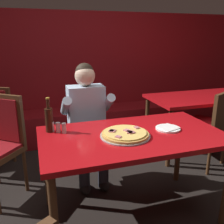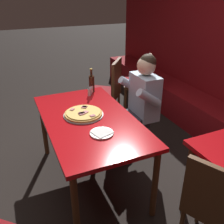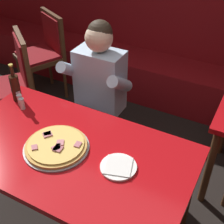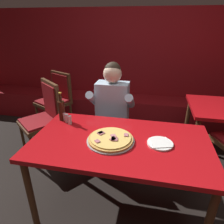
{
  "view_description": "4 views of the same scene",
  "coord_description": "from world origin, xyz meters",
  "px_view_note": "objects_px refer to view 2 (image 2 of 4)",
  "views": [
    {
      "loc": [
        -0.74,
        -1.75,
        1.53
      ],
      "look_at": [
        -0.15,
        0.08,
        0.95
      ],
      "focal_mm": 40.0,
      "sensor_mm": 36.0,
      "label": 1
    },
    {
      "loc": [
        2.07,
        -0.66,
        1.92
      ],
      "look_at": [
        0.03,
        0.24,
        0.8
      ],
      "focal_mm": 40.0,
      "sensor_mm": 36.0,
      "label": 2
    },
    {
      "loc": [
        0.87,
        -1.09,
        2.09
      ],
      "look_at": [
        0.11,
        0.34,
        0.87
      ],
      "focal_mm": 50.0,
      "sensor_mm": 36.0,
      "label": 3
    },
    {
      "loc": [
        0.22,
        -1.42,
        1.68
      ],
      "look_at": [
        -0.08,
        0.02,
        1.01
      ],
      "focal_mm": 32.0,
      "sensor_mm": 36.0,
      "label": 4
    }
  ],
  "objects_px": {
    "plate_white_paper": "(102,133)",
    "diner_seated_blue_shirt": "(138,103)",
    "dining_chair_near_left": "(219,203)",
    "dining_chair_far_left": "(142,80)",
    "shaker_black_pepper": "(92,89)",
    "dining_chair_side_aisle": "(109,88)",
    "main_dining_table": "(89,125)",
    "pizza": "(83,114)",
    "beer_bottle": "(92,83)",
    "shaker_oregano": "(89,93)",
    "shaker_parmesan": "(90,91)"
  },
  "relations": [
    {
      "from": "shaker_oregano",
      "to": "dining_chair_near_left",
      "type": "xyz_separation_m",
      "value": [
        1.74,
        0.34,
        -0.23
      ]
    },
    {
      "from": "shaker_oregano",
      "to": "dining_chair_near_left",
      "type": "height_order",
      "value": "dining_chair_near_left"
    },
    {
      "from": "diner_seated_blue_shirt",
      "to": "main_dining_table",
      "type": "bearing_deg",
      "value": -71.57
    },
    {
      "from": "plate_white_paper",
      "to": "shaker_black_pepper",
      "type": "xyz_separation_m",
      "value": [
        -0.95,
        0.25,
        0.03
      ]
    },
    {
      "from": "main_dining_table",
      "to": "shaker_black_pepper",
      "type": "distance_m",
      "value": 0.68
    },
    {
      "from": "plate_white_paper",
      "to": "dining_chair_near_left",
      "type": "relative_size",
      "value": 0.22
    },
    {
      "from": "shaker_parmesan",
      "to": "dining_chair_far_left",
      "type": "distance_m",
      "value": 1.34
    },
    {
      "from": "shaker_black_pepper",
      "to": "shaker_oregano",
      "type": "xyz_separation_m",
      "value": [
        0.09,
        -0.06,
        0.0
      ]
    },
    {
      "from": "plate_white_paper",
      "to": "shaker_oregano",
      "type": "xyz_separation_m",
      "value": [
        -0.86,
        0.18,
        0.03
      ]
    },
    {
      "from": "pizza",
      "to": "shaker_oregano",
      "type": "relative_size",
      "value": 4.66
    },
    {
      "from": "shaker_oregano",
      "to": "shaker_black_pepper",
      "type": "bearing_deg",
      "value": 144.85
    },
    {
      "from": "shaker_parmesan",
      "to": "dining_chair_side_aisle",
      "type": "bearing_deg",
      "value": 138.91
    },
    {
      "from": "beer_bottle",
      "to": "dining_chair_near_left",
      "type": "xyz_separation_m",
      "value": [
        1.85,
        0.27,
        -0.31
      ]
    },
    {
      "from": "beer_bottle",
      "to": "plate_white_paper",
      "type": "bearing_deg",
      "value": -14.75
    },
    {
      "from": "pizza",
      "to": "shaker_parmesan",
      "type": "height_order",
      "value": "shaker_parmesan"
    },
    {
      "from": "pizza",
      "to": "dining_chair_side_aisle",
      "type": "distance_m",
      "value": 1.27
    },
    {
      "from": "dining_chair_near_left",
      "to": "dining_chair_far_left",
      "type": "height_order",
      "value": "dining_chair_far_left"
    },
    {
      "from": "diner_seated_blue_shirt",
      "to": "dining_chair_side_aisle",
      "type": "relative_size",
      "value": 1.27
    },
    {
      "from": "main_dining_table",
      "to": "pizza",
      "type": "xyz_separation_m",
      "value": [
        -0.08,
        -0.03,
        0.1
      ]
    },
    {
      "from": "main_dining_table",
      "to": "shaker_parmesan",
      "type": "bearing_deg",
      "value": 159.01
    },
    {
      "from": "diner_seated_blue_shirt",
      "to": "dining_chair_side_aisle",
      "type": "distance_m",
      "value": 0.89
    },
    {
      "from": "diner_seated_blue_shirt",
      "to": "dining_chair_far_left",
      "type": "xyz_separation_m",
      "value": [
        -1.04,
        0.67,
        -0.13
      ]
    },
    {
      "from": "diner_seated_blue_shirt",
      "to": "pizza",
      "type": "bearing_deg",
      "value": -78.14
    },
    {
      "from": "beer_bottle",
      "to": "shaker_oregano",
      "type": "bearing_deg",
      "value": -33.35
    },
    {
      "from": "dining_chair_near_left",
      "to": "main_dining_table",
      "type": "bearing_deg",
      "value": -156.3
    },
    {
      "from": "pizza",
      "to": "dining_chair_near_left",
      "type": "height_order",
      "value": "dining_chair_near_left"
    },
    {
      "from": "main_dining_table",
      "to": "dining_chair_far_left",
      "type": "distance_m",
      "value": 1.85
    },
    {
      "from": "pizza",
      "to": "dining_chair_near_left",
      "type": "bearing_deg",
      "value": 23.47
    },
    {
      "from": "shaker_oregano",
      "to": "dining_chair_side_aisle",
      "type": "bearing_deg",
      "value": 139.38
    },
    {
      "from": "main_dining_table",
      "to": "dining_chair_far_left",
      "type": "bearing_deg",
      "value": 133.32
    },
    {
      "from": "plate_white_paper",
      "to": "diner_seated_blue_shirt",
      "type": "distance_m",
      "value": 0.87
    },
    {
      "from": "main_dining_table",
      "to": "shaker_oregano",
      "type": "bearing_deg",
      "value": 160.28
    },
    {
      "from": "shaker_black_pepper",
      "to": "dining_chair_far_left",
      "type": "xyz_separation_m",
      "value": [
        -0.64,
        1.09,
        -0.23
      ]
    },
    {
      "from": "pizza",
      "to": "beer_bottle",
      "type": "height_order",
      "value": "beer_bottle"
    },
    {
      "from": "pizza",
      "to": "dining_chair_far_left",
      "type": "xyz_separation_m",
      "value": [
        -1.19,
        1.37,
        -0.21
      ]
    },
    {
      "from": "plate_white_paper",
      "to": "shaker_black_pepper",
      "type": "height_order",
      "value": "shaker_black_pepper"
    },
    {
      "from": "shaker_black_pepper",
      "to": "plate_white_paper",
      "type": "bearing_deg",
      "value": -14.59
    },
    {
      "from": "diner_seated_blue_shirt",
      "to": "dining_chair_far_left",
      "type": "distance_m",
      "value": 1.24
    },
    {
      "from": "shaker_black_pepper",
      "to": "diner_seated_blue_shirt",
      "type": "bearing_deg",
      "value": 46.83
    },
    {
      "from": "pizza",
      "to": "shaker_oregano",
      "type": "height_order",
      "value": "shaker_oregano"
    },
    {
      "from": "dining_chair_near_left",
      "to": "dining_chair_side_aisle",
      "type": "distance_m",
      "value": 2.33
    },
    {
      "from": "shaker_oregano",
      "to": "dining_chair_side_aisle",
      "type": "height_order",
      "value": "dining_chair_side_aisle"
    },
    {
      "from": "shaker_black_pepper",
      "to": "diner_seated_blue_shirt",
      "type": "relative_size",
      "value": 0.07
    },
    {
      "from": "pizza",
      "to": "dining_chair_near_left",
      "type": "distance_m",
      "value": 1.42
    },
    {
      "from": "pizza",
      "to": "plate_white_paper",
      "type": "distance_m",
      "value": 0.41
    },
    {
      "from": "pizza",
      "to": "diner_seated_blue_shirt",
      "type": "height_order",
      "value": "diner_seated_blue_shirt"
    },
    {
      "from": "shaker_oregano",
      "to": "dining_chair_far_left",
      "type": "relative_size",
      "value": 0.09
    },
    {
      "from": "shaker_black_pepper",
      "to": "shaker_parmesan",
      "type": "relative_size",
      "value": 1.0
    },
    {
      "from": "shaker_oregano",
      "to": "shaker_parmesan",
      "type": "bearing_deg",
      "value": 145.57
    },
    {
      "from": "beer_bottle",
      "to": "dining_chair_near_left",
      "type": "distance_m",
      "value": 1.9
    }
  ]
}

